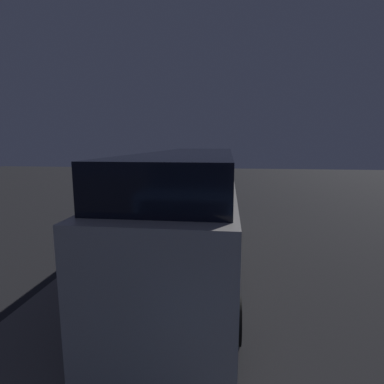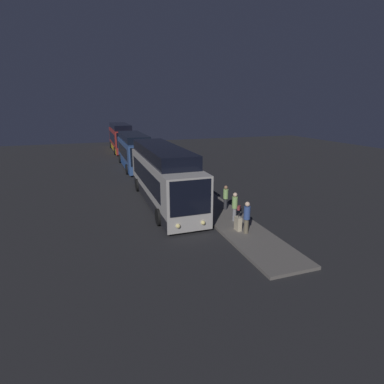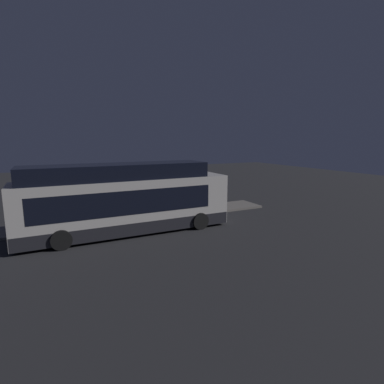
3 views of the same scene
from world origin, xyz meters
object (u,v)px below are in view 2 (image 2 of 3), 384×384
suitcase (238,224)px  bus_second (134,152)px  passenger_with_bags (235,205)px  bus_third (121,138)px  bus_lead (163,178)px  passenger_waiting (226,196)px  sign_post (183,172)px  passenger_boarding (247,216)px

suitcase → bus_second: bearing=-172.8°
passenger_with_bags → bus_third: bearing=-131.9°
passenger_with_bags → bus_lead: bearing=-107.5°
passenger_with_bags → suitcase: bearing=23.7°
bus_lead → passenger_with_bags: bearing=29.7°
bus_third → suitcase: (33.61, 2.54, -1.31)m
bus_third → passenger_waiting: bus_third is taller
passenger_waiting → suitcase: passenger_waiting is taller
sign_post → bus_second: bearing=-169.7°
passenger_boarding → passenger_with_bags: 1.81m
passenger_boarding → bus_lead: bearing=117.9°
passenger_with_bags → sign_post: 7.43m
passenger_waiting → suitcase: 3.47m
passenger_boarding → passenger_with_bags: passenger_boarding is taller
bus_second → bus_third: bearing=180.0°
bus_lead → passenger_boarding: bus_lead is taller
bus_lead → sign_post: 2.97m
bus_lead → passenger_waiting: bus_lead is taller
bus_second → passenger_boarding: (20.65, 2.77, -0.56)m
bus_third → passenger_boarding: size_ratio=6.38×
bus_lead → passenger_boarding: size_ratio=6.82×
bus_lead → passenger_with_bags: bus_lead is taller
passenger_boarding → suitcase: 0.80m
bus_second → passenger_boarding: bearing=7.6°
passenger_waiting → suitcase: (3.34, -0.81, -0.50)m
bus_third → passenger_boarding: 34.22m
sign_post → bus_third: bearing=-175.2°
bus_lead → passenger_with_bags: size_ratio=6.90×
bus_third → passenger_waiting: bearing=6.3°
bus_lead → sign_post: size_ratio=5.17×
passenger_boarding → suitcase: bearing=121.5°
bus_lead → bus_second: bearing=180.0°
passenger_boarding → passenger_waiting: 3.88m
bus_second → suitcase: 20.35m
bus_second → passenger_with_bags: bearing=9.0°
passenger_boarding → suitcase: passenger_boarding is taller
passenger_with_bags → passenger_boarding: bearing=35.8°
passenger_waiting → sign_post: (-5.31, -1.26, 0.61)m
bus_second → passenger_with_bags: (18.86, 2.99, -0.57)m
passenger_waiting → suitcase: bearing=-125.9°
bus_third → passenger_waiting: size_ratio=6.98×
bus_third → sign_post: size_ratio=4.84×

